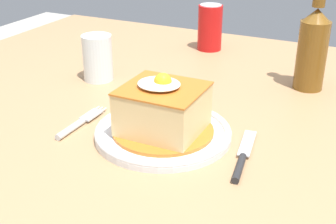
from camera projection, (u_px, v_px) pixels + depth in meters
dining_table at (215, 145)px, 0.95m from camera, size 1.49×1.08×0.72m
main_plate at (163, 132)px, 0.81m from camera, size 0.24×0.24×0.02m
sandwich_meal at (163, 110)px, 0.79m from camera, size 0.18×0.18×0.11m
fork at (78, 124)px, 0.84m from camera, size 0.02×0.14×0.01m
knife at (242, 160)px, 0.72m from camera, size 0.04×0.17×0.01m
soda_can at (210, 27)px, 1.25m from camera, size 0.07×0.07×0.12m
beer_bottle_amber at (313, 45)px, 0.97m from camera, size 0.06×0.06×0.27m
drinking_glass at (98, 61)px, 1.04m from camera, size 0.07×0.07×0.10m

